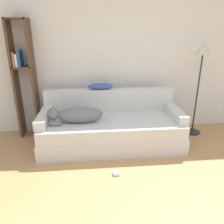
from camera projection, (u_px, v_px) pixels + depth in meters
The scene contains 11 objects.
wall_back at pixel (122, 52), 3.65m from camera, with size 7.37×0.06×2.70m.
couch at pixel (111, 132), 3.39m from camera, with size 2.13×0.90×0.43m.
couch_backrest at pixel (109, 100), 3.60m from camera, with size 2.09×0.15×0.37m.
couch_arm_left at pixel (44, 117), 3.20m from camera, with size 0.15×0.71×0.13m.
couch_arm_right at pixel (175, 113), 3.37m from camera, with size 0.15×0.71×0.13m.
dog at pixel (76, 115), 3.14m from camera, with size 0.80×0.25×0.26m.
laptop at pixel (122, 120), 3.27m from camera, with size 0.35×0.25×0.02m.
throw_pillow at pixel (100, 86), 3.50m from camera, with size 0.41×0.16×0.10m.
bookshelf at pixel (24, 76), 3.45m from camera, with size 0.32×0.26×1.87m.
floor_lamp at pixel (202, 62), 3.44m from camera, with size 0.27×0.27×1.53m.
power_adapter at pixel (116, 173), 2.73m from camera, with size 0.08×0.08×0.03m.
Camera 1 is at (-0.52, -1.13, 1.69)m, focal length 35.00 mm.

